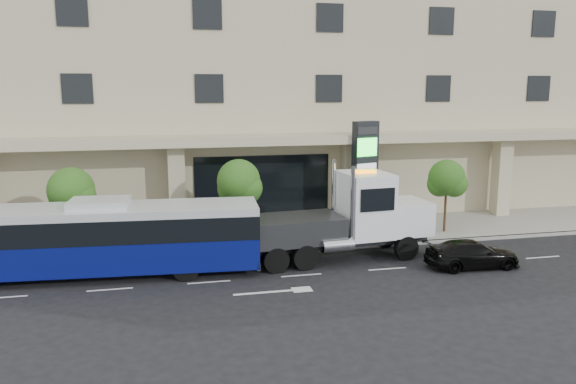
% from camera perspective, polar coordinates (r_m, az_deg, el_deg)
% --- Properties ---
extents(ground, '(120.00, 120.00, 0.00)m').
position_cam_1_polar(ground, '(26.10, 0.56, -7.42)').
color(ground, black).
rests_on(ground, ground).
extents(sidewalk, '(120.00, 6.00, 0.15)m').
position_cam_1_polar(sidewalk, '(30.77, -1.58, -4.48)').
color(sidewalk, gray).
rests_on(sidewalk, ground).
extents(curb, '(120.00, 0.30, 0.15)m').
position_cam_1_polar(curb, '(27.94, -0.38, -6.04)').
color(curb, gray).
rests_on(curb, ground).
extents(convention_center, '(60.00, 17.60, 20.00)m').
position_cam_1_polar(convention_center, '(40.04, -4.61, 13.27)').
color(convention_center, '#BBAE8C').
rests_on(convention_center, ground).
extents(tree_left, '(2.27, 2.20, 4.22)m').
position_cam_1_polar(tree_left, '(28.52, -21.10, -0.14)').
color(tree_left, '#422B19').
rests_on(tree_left, sidewalk).
extents(tree_mid, '(2.28, 2.20, 4.38)m').
position_cam_1_polar(tree_mid, '(28.41, -4.97, 0.80)').
color(tree_mid, '#422B19').
rests_on(tree_mid, sidewalk).
extents(tree_right, '(2.10, 2.00, 4.04)m').
position_cam_1_polar(tree_right, '(32.05, 15.86, 1.14)').
color(tree_right, '#422B19').
rests_on(tree_right, sidewalk).
extents(city_bus, '(13.58, 3.78, 3.40)m').
position_cam_1_polar(city_bus, '(25.45, -18.42, -4.39)').
color(city_bus, black).
rests_on(city_bus, ground).
extents(tow_truck, '(10.21, 3.19, 4.63)m').
position_cam_1_polar(tow_truck, '(26.78, 6.03, -2.78)').
color(tow_truck, '#2D3033').
rests_on(tow_truck, ground).
extents(black_sedan, '(4.36, 1.90, 1.25)m').
position_cam_1_polar(black_sedan, '(26.93, 18.20, -6.01)').
color(black_sedan, black).
rests_on(black_sedan, ground).
extents(signage_pylon, '(1.60, 0.97, 6.07)m').
position_cam_1_polar(signage_pylon, '(31.92, 7.80, 1.78)').
color(signage_pylon, black).
rests_on(signage_pylon, sidewalk).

